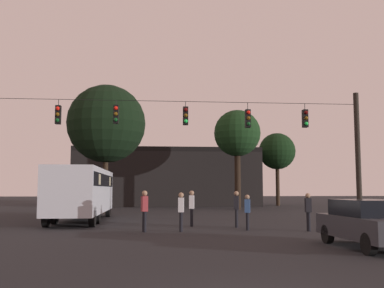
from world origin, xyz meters
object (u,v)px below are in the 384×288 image
(pedestrian_crossing_right, at_px, (308,210))
(tree_left_silhouette, at_px, (277,152))
(pedestrian_crossing_center, at_px, (192,206))
(tree_behind_building, at_px, (106,124))
(pedestrian_trailing, at_px, (181,209))
(pedestrian_near_bus, at_px, (144,208))
(car_near_right, at_px, (369,223))
(pedestrian_far_side, at_px, (247,210))
(city_bus, at_px, (83,189))
(pedestrian_crossing_left, at_px, (236,207))
(tree_right_far, at_px, (237,134))

(pedestrian_crossing_right, relative_size, tree_left_silhouette, 0.21)
(pedestrian_crossing_center, bearing_deg, tree_behind_building, 113.17)
(pedestrian_trailing, height_order, tree_left_silhouette, tree_left_silhouette)
(pedestrian_near_bus, bearing_deg, car_near_right, -40.59)
(car_near_right, bearing_deg, pedestrian_near_bus, 139.41)
(pedestrian_crossing_center, height_order, pedestrian_near_bus, pedestrian_near_bus)
(tree_behind_building, bearing_deg, pedestrian_near_bus, -78.31)
(pedestrian_crossing_right, bearing_deg, pedestrian_crossing_center, 148.92)
(pedestrian_crossing_center, xyz_separation_m, pedestrian_crossing_right, (4.94, -2.98, -0.07))
(tree_behind_building, bearing_deg, pedestrian_far_side, -62.74)
(car_near_right, bearing_deg, city_bus, 129.46)
(pedestrian_crossing_left, relative_size, tree_left_silhouette, 0.22)
(pedestrian_crossing_center, distance_m, pedestrian_near_bus, 3.60)
(car_near_right, relative_size, tree_left_silhouette, 0.54)
(tree_left_silhouette, bearing_deg, pedestrian_trailing, -113.32)
(pedestrian_crossing_right, relative_size, tree_right_far, 0.18)
(car_near_right, height_order, pedestrian_crossing_right, pedestrian_crossing_right)
(pedestrian_crossing_left, bearing_deg, pedestrian_trailing, -144.98)
(pedestrian_near_bus, height_order, pedestrian_trailing, pedestrian_near_bus)
(city_bus, xyz_separation_m, pedestrian_near_bus, (3.69, -7.04, -0.84))
(pedestrian_trailing, distance_m, tree_right_far, 22.78)
(city_bus, height_order, car_near_right, city_bus)
(pedestrian_far_side, height_order, tree_behind_building, tree_behind_building)
(city_bus, height_order, tree_left_silhouette, tree_left_silhouette)
(car_near_right, height_order, pedestrian_trailing, pedestrian_trailing)
(pedestrian_far_side, relative_size, tree_left_silhouette, 0.20)
(car_near_right, height_order, pedestrian_far_side, pedestrian_far_side)
(pedestrian_crossing_left, xyz_separation_m, pedestrian_crossing_right, (2.81, -2.24, -0.05))
(pedestrian_near_bus, relative_size, pedestrian_far_side, 1.12)
(tree_left_silhouette, relative_size, tree_behind_building, 0.81)
(pedestrian_crossing_center, distance_m, pedestrian_trailing, 2.82)
(pedestrian_trailing, relative_size, pedestrian_far_side, 1.07)
(car_near_right, bearing_deg, pedestrian_crossing_right, 88.86)
(tree_right_far, bearing_deg, pedestrian_crossing_left, -101.12)
(tree_behind_building, bearing_deg, tree_left_silhouette, 38.06)
(pedestrian_far_side, height_order, tree_right_far, tree_right_far)
(pedestrian_near_bus, bearing_deg, pedestrian_crossing_left, 24.50)
(car_near_right, distance_m, pedestrian_crossing_left, 8.58)
(city_bus, distance_m, pedestrian_trailing, 8.83)
(tree_left_silhouette, xyz_separation_m, tree_right_far, (-6.18, -8.60, 0.88))
(tree_left_silhouette, bearing_deg, tree_right_far, -125.69)
(car_near_right, bearing_deg, pedestrian_trailing, 132.00)
(pedestrian_crossing_right, relative_size, tree_behind_building, 0.17)
(car_near_right, xyz_separation_m, pedestrian_crossing_left, (-2.69, 8.14, 0.20))
(car_near_right, height_order, tree_left_silhouette, tree_left_silhouette)
(tree_behind_building, bearing_deg, city_bus, -92.73)
(tree_right_far, bearing_deg, tree_behind_building, -155.57)
(car_near_right, distance_m, tree_right_far, 27.84)
(pedestrian_crossing_right, xyz_separation_m, pedestrian_trailing, (-5.65, 0.25, 0.02))
(pedestrian_near_bus, bearing_deg, pedestrian_crossing_center, 50.04)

